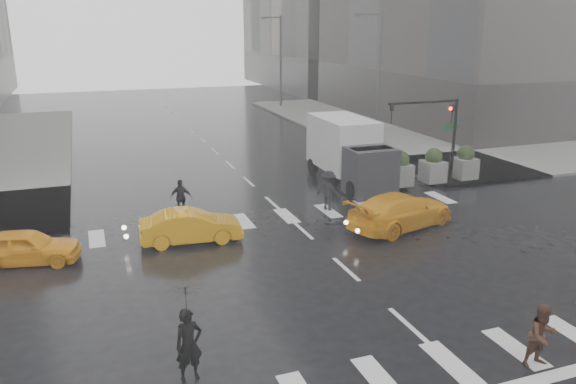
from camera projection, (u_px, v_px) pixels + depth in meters
name	position (u px, v px, depth m)	size (l,w,h in m)	color
ground	(346.00, 269.00, 19.40)	(120.00, 120.00, 0.00)	black
sidewalk_ne	(481.00, 138.00, 41.55)	(35.00, 35.00, 0.15)	slate
road_markings	(346.00, 269.00, 19.40)	(18.00, 48.00, 0.01)	silver
traffic_signal_pole	(439.00, 125.00, 28.65)	(4.45, 0.42, 4.50)	black
street_lamp_near	(377.00, 74.00, 37.76)	(2.15, 0.22, 9.00)	#59595B
street_lamp_far	(279.00, 58.00, 55.75)	(2.15, 0.22, 9.00)	#59595B
planter_west	(400.00, 169.00, 28.80)	(1.10, 1.10, 1.80)	slate
planter_mid	(433.00, 166.00, 29.46)	(1.10, 1.10, 1.80)	slate
planter_east	(465.00, 163.00, 30.12)	(1.10, 1.10, 1.80)	slate
pedestrian_black	(187.00, 320.00, 12.96)	(1.11, 1.12, 2.43)	black
pedestrian_brown	(542.00, 336.00, 13.71)	(0.80, 0.62, 1.64)	#452718
pedestrian_far_a	(181.00, 198.00, 24.60)	(0.97, 0.59, 1.66)	black
pedestrian_far_b	(328.00, 191.00, 25.38)	(1.18, 0.65, 1.82)	black
taxi_front	(26.00, 247.00, 19.71)	(1.46, 3.63, 1.24)	#FFA60D
taxi_mid	(191.00, 226.00, 21.66)	(1.36, 3.89, 1.28)	#FFA60D
taxi_rear	(401.00, 211.00, 23.22)	(2.04, 4.44, 1.46)	#FFA60D
box_truck	(350.00, 150.00, 29.33)	(2.39, 6.38, 3.39)	white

